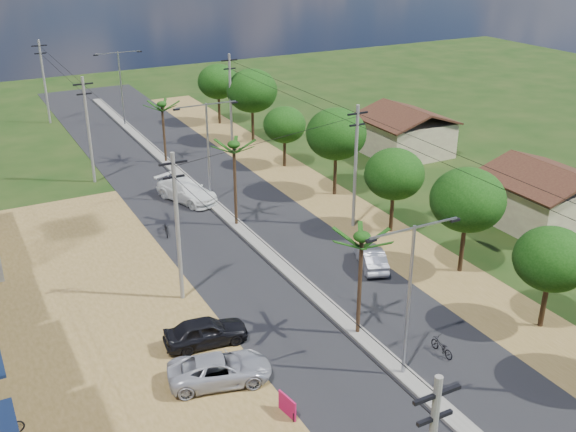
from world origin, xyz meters
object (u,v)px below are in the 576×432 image
object	(u,v)px
car_parked_dark	(206,332)
car_parked_silver	(220,370)
roadside_sign	(287,406)
moto_rider_east	(442,347)
car_white_far	(187,191)
car_silver_mid	(371,258)

from	to	relation	value
car_parked_dark	car_parked_silver	bearing A→B (deg)	176.73
roadside_sign	moto_rider_east	bearing A→B (deg)	-5.83
moto_rider_east	car_white_far	bearing A→B (deg)	-80.68
car_parked_silver	roadside_sign	size ratio (longest dim) A/B	4.03
car_parked_dark	car_silver_mid	bearing A→B (deg)	-69.35
moto_rider_east	car_silver_mid	bearing A→B (deg)	-103.14
car_silver_mid	moto_rider_east	bearing A→B (deg)	97.38
car_parked_silver	car_parked_dark	xyz separation A→B (m)	(0.57, 3.28, 0.05)
car_white_far	car_parked_silver	distance (m)	23.52
car_parked_dark	moto_rider_east	bearing A→B (deg)	-115.69
car_parked_silver	car_silver_mid	bearing A→B (deg)	-49.58
moto_rider_east	car_parked_dark	bearing A→B (deg)	-32.36
car_silver_mid	roadside_sign	size ratio (longest dim) A/B	3.24
car_silver_mid	car_parked_dark	distance (m)	12.89
moto_rider_east	roadside_sign	distance (m)	9.13
car_silver_mid	car_white_far	distance (m)	17.43
car_parked_dark	moto_rider_east	distance (m)	12.15
car_white_far	roadside_sign	distance (m)	26.66
car_white_far	car_parked_dark	xyz separation A→B (m)	(-6.00, -19.30, -0.09)
car_parked_dark	roadside_sign	size ratio (longest dim) A/B	3.53
car_parked_dark	moto_rider_east	xyz separation A→B (m)	(10.27, -6.49, -0.31)
car_parked_dark	roadside_sign	world-z (taller)	car_parked_dark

